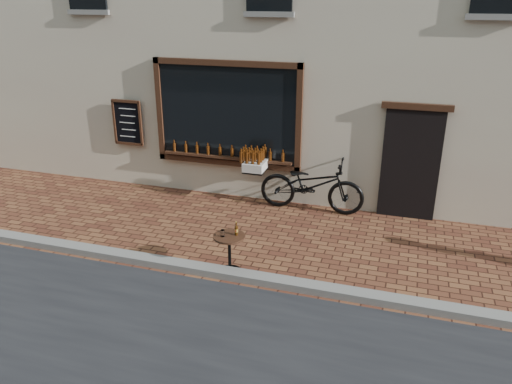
% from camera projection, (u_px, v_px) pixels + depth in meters
% --- Properties ---
extents(ground, '(90.00, 90.00, 0.00)m').
position_uv_depth(ground, '(267.00, 291.00, 7.61)').
color(ground, '#4E2619').
rests_on(ground, ground).
extents(kerb, '(90.00, 0.25, 0.12)m').
position_uv_depth(kerb, '(271.00, 281.00, 7.76)').
color(kerb, slate).
rests_on(kerb, ground).
extents(cargo_bicycle, '(2.56, 0.77, 1.21)m').
position_uv_depth(cargo_bicycle, '(309.00, 184.00, 10.24)').
color(cargo_bicycle, black).
rests_on(cargo_bicycle, ground).
extents(bistro_table, '(0.52, 0.52, 0.88)m').
position_uv_depth(bistro_table, '(230.00, 246.00, 7.95)').
color(bistro_table, black).
rests_on(bistro_table, ground).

